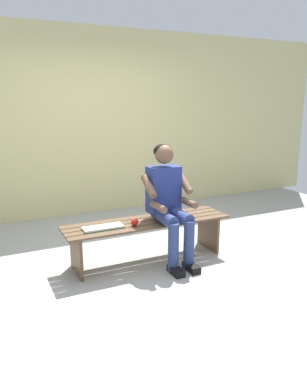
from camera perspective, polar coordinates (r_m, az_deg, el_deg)
ground_plane at (r=3.05m, az=-13.26°, el=-20.94°), size 10.00×7.00×0.04m
brick_wall at (r=5.71m, az=-14.75°, el=9.95°), size 9.50×0.24×2.73m
bench_near at (r=4.06m, az=-0.92°, el=-5.75°), size 1.80×0.46×0.44m
person_seated at (r=3.96m, az=2.30°, el=-1.08°), size 0.50×0.69×1.25m
apple at (r=3.87m, az=-2.86°, el=-4.58°), size 0.08×0.08×0.08m
book_open at (r=3.82m, az=-7.63°, el=-5.35°), size 0.41×0.16×0.02m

